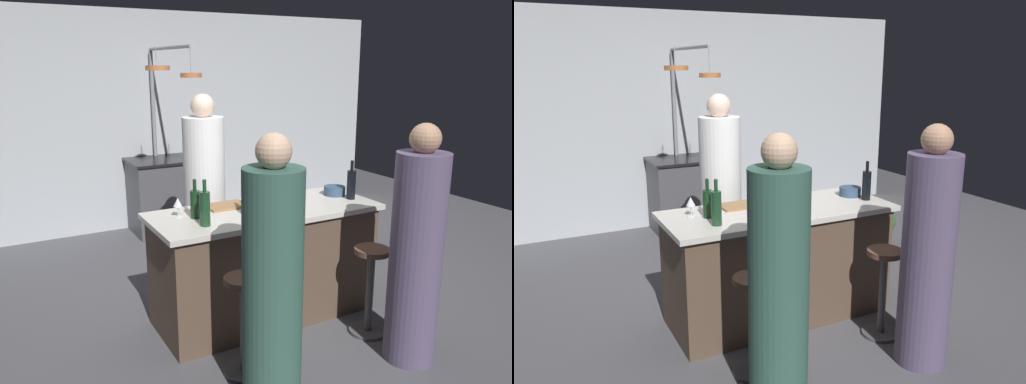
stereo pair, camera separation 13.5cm
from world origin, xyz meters
The scene contains 22 objects.
ground_plane centered at (0.00, 0.00, 0.00)m, with size 9.00×9.00×0.00m, color #4C4C51.
back_wall centered at (0.00, 2.85, 1.30)m, with size 6.40×0.16×2.60m, color #B2B7BC.
kitchen_island centered at (0.00, 0.00, 0.45)m, with size 1.80×0.72×0.90m.
stove_range centered at (0.00, 2.45, 0.45)m, with size 0.80×0.64×0.89m.
chef centered at (-0.16, 0.81, 0.81)m, with size 0.37×0.37×1.74m.
bar_stool_left centered at (-0.51, -0.62, 0.38)m, with size 0.28×0.28×0.68m.
guest_left centered at (-0.53, -1.00, 0.76)m, with size 0.35×0.35×1.64m.
bar_stool_right centered at (0.55, -0.62, 0.38)m, with size 0.28×0.28×0.68m.
guest_right centered at (0.57, -1.01, 0.76)m, with size 0.35×0.35×1.63m.
overhead_pot_rack centered at (-0.06, 2.10, 1.62)m, with size 0.57×1.29×2.17m.
potted_plant centered at (1.66, 0.81, 0.30)m, with size 0.36×0.36×0.52m.
cutting_board centered at (-0.24, 0.19, 0.91)m, with size 0.32×0.22×0.02m, color #997047.
pepper_mill centered at (-0.12, 0.01, 1.01)m, with size 0.05×0.05×0.21m, color #382319.
wine_bottle_amber centered at (-0.01, 0.15, 1.01)m, with size 0.07×0.07×0.30m.
wine_bottle_red centered at (-0.56, 0.04, 1.01)m, with size 0.07×0.07×0.29m.
wine_bottle_white centered at (-0.20, -0.11, 1.02)m, with size 0.07×0.07×0.31m.
wine_bottle_green centered at (-0.57, -0.16, 1.03)m, with size 0.07×0.07×0.33m.
wine_bottle_dark centered at (0.77, -0.08, 1.03)m, with size 0.07×0.07×0.32m.
wine_glass_near_right_guest centered at (0.17, -0.12, 1.01)m, with size 0.07×0.07×0.15m.
wine_glass_near_left_guest centered at (-0.67, 0.12, 1.01)m, with size 0.07×0.07×0.15m.
mixing_bowl_blue centered at (0.73, 0.08, 0.94)m, with size 0.18×0.18×0.07m, color #334C6B.
mixing_bowl_steel centered at (0.11, 0.03, 0.94)m, with size 0.19×0.19×0.07m, color #B7B7BC.
Camera 1 is at (-1.87, -3.24, 1.99)m, focal length 35.36 mm.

